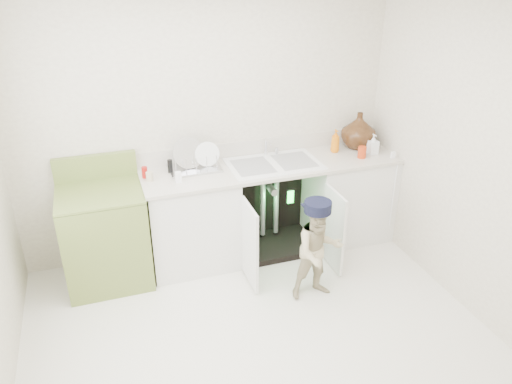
% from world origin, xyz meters
% --- Properties ---
extents(ground, '(3.50, 3.50, 0.00)m').
position_xyz_m(ground, '(0.00, 0.00, 0.00)').
color(ground, silver).
rests_on(ground, ground).
extents(room_shell, '(6.00, 5.50, 1.26)m').
position_xyz_m(room_shell, '(0.00, 0.00, 1.25)').
color(room_shell, beige).
rests_on(room_shell, ground).
extents(counter_run, '(2.44, 1.02, 1.26)m').
position_xyz_m(counter_run, '(0.59, 1.21, 0.48)').
color(counter_run, white).
rests_on(counter_run, ground).
extents(avocado_stove, '(0.71, 0.65, 1.09)m').
position_xyz_m(avocado_stove, '(-1.02, 1.18, 0.45)').
color(avocado_stove, olive).
rests_on(avocado_stove, ground).
extents(repair_worker, '(0.44, 0.68, 0.90)m').
position_xyz_m(repair_worker, '(0.64, 0.36, 0.46)').
color(repair_worker, tan).
rests_on(repair_worker, ground).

